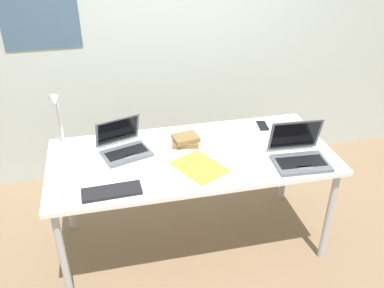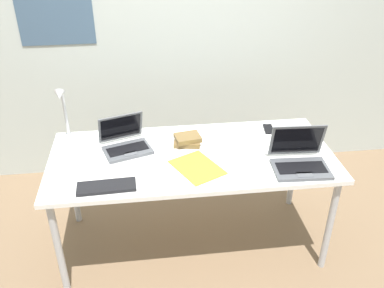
{
  "view_description": "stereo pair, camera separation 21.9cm",
  "coord_description": "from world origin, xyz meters",
  "px_view_note": "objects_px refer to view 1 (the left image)",
  "views": [
    {
      "loc": [
        -0.5,
        -2.2,
        2.16
      ],
      "look_at": [
        0.0,
        0.0,
        0.82
      ],
      "focal_mm": 39.23,
      "sensor_mm": 36.0,
      "label": 1
    },
    {
      "loc": [
        -0.28,
        -2.24,
        2.16
      ],
      "look_at": [
        0.0,
        0.0,
        0.82
      ],
      "focal_mm": 39.23,
      "sensor_mm": 36.0,
      "label": 2
    }
  ],
  "objects_px": {
    "desk_lamp": "(59,121)",
    "laptop_center": "(124,146)",
    "laptop_near_lamp": "(299,154)",
    "external_keyboard": "(112,191)",
    "cell_phone": "(263,126)",
    "book_stack": "(186,140)",
    "computer_mouse": "(292,130)",
    "paper_folder_mid_desk": "(199,167)"
  },
  "relations": [
    {
      "from": "book_stack",
      "to": "computer_mouse",
      "type": "bearing_deg",
      "value": 0.45
    },
    {
      "from": "external_keyboard",
      "to": "book_stack",
      "type": "distance_m",
      "value": 0.66
    },
    {
      "from": "laptop_near_lamp",
      "to": "external_keyboard",
      "type": "xyz_separation_m",
      "value": [
        -1.15,
        -0.07,
        -0.04
      ]
    },
    {
      "from": "book_stack",
      "to": "external_keyboard",
      "type": "bearing_deg",
      "value": -140.13
    },
    {
      "from": "laptop_near_lamp",
      "to": "cell_phone",
      "type": "bearing_deg",
      "value": 96.12
    },
    {
      "from": "laptop_center",
      "to": "book_stack",
      "type": "height_order",
      "value": "laptop_center"
    },
    {
      "from": "laptop_near_lamp",
      "to": "external_keyboard",
      "type": "distance_m",
      "value": 1.15
    },
    {
      "from": "external_keyboard",
      "to": "cell_phone",
      "type": "height_order",
      "value": "external_keyboard"
    },
    {
      "from": "laptop_near_lamp",
      "to": "paper_folder_mid_desk",
      "type": "distance_m",
      "value": 0.62
    },
    {
      "from": "desk_lamp",
      "to": "laptop_near_lamp",
      "type": "relative_size",
      "value": 1.16
    },
    {
      "from": "computer_mouse",
      "to": "cell_phone",
      "type": "height_order",
      "value": "computer_mouse"
    },
    {
      "from": "laptop_near_lamp",
      "to": "computer_mouse",
      "type": "height_order",
      "value": "laptop_near_lamp"
    },
    {
      "from": "book_stack",
      "to": "paper_folder_mid_desk",
      "type": "height_order",
      "value": "book_stack"
    },
    {
      "from": "laptop_center",
      "to": "paper_folder_mid_desk",
      "type": "distance_m",
      "value": 0.51
    },
    {
      "from": "laptop_center",
      "to": "book_stack",
      "type": "xyz_separation_m",
      "value": [
        0.4,
        0.01,
        -0.01
      ]
    },
    {
      "from": "desk_lamp",
      "to": "external_keyboard",
      "type": "xyz_separation_m",
      "value": [
        0.28,
        -0.57,
        -0.19
      ]
    },
    {
      "from": "laptop_near_lamp",
      "to": "computer_mouse",
      "type": "relative_size",
      "value": 3.61
    },
    {
      "from": "laptop_near_lamp",
      "to": "paper_folder_mid_desk",
      "type": "height_order",
      "value": "laptop_near_lamp"
    },
    {
      "from": "paper_folder_mid_desk",
      "to": "computer_mouse",
      "type": "bearing_deg",
      "value": 21.69
    },
    {
      "from": "laptop_center",
      "to": "paper_folder_mid_desk",
      "type": "xyz_separation_m",
      "value": [
        0.43,
        -0.28,
        -0.04
      ]
    },
    {
      "from": "cell_phone",
      "to": "paper_folder_mid_desk",
      "type": "height_order",
      "value": "cell_phone"
    },
    {
      "from": "desk_lamp",
      "to": "paper_folder_mid_desk",
      "type": "relative_size",
      "value": 1.29
    },
    {
      "from": "laptop_center",
      "to": "book_stack",
      "type": "relative_size",
      "value": 1.88
    },
    {
      "from": "cell_phone",
      "to": "paper_folder_mid_desk",
      "type": "distance_m",
      "value": 0.7
    },
    {
      "from": "laptop_center",
      "to": "laptop_near_lamp",
      "type": "xyz_separation_m",
      "value": [
        1.05,
        -0.34,
        0.0
      ]
    },
    {
      "from": "laptop_near_lamp",
      "to": "book_stack",
      "type": "bearing_deg",
      "value": 151.41
    },
    {
      "from": "laptop_near_lamp",
      "to": "book_stack",
      "type": "xyz_separation_m",
      "value": [
        -0.64,
        0.35,
        -0.02
      ]
    },
    {
      "from": "laptop_near_lamp",
      "to": "external_keyboard",
      "type": "relative_size",
      "value": 1.05
    },
    {
      "from": "laptop_near_lamp",
      "to": "book_stack",
      "type": "distance_m",
      "value": 0.73
    },
    {
      "from": "desk_lamp",
      "to": "laptop_center",
      "type": "bearing_deg",
      "value": -21.28
    },
    {
      "from": "laptop_center",
      "to": "external_keyboard",
      "type": "distance_m",
      "value": 0.43
    },
    {
      "from": "cell_phone",
      "to": "book_stack",
      "type": "bearing_deg",
      "value": -161.09
    },
    {
      "from": "laptop_center",
      "to": "computer_mouse",
      "type": "bearing_deg",
      "value": 0.65
    },
    {
      "from": "external_keyboard",
      "to": "book_stack",
      "type": "xyz_separation_m",
      "value": [
        0.51,
        0.42,
        0.02
      ]
    },
    {
      "from": "book_stack",
      "to": "cell_phone",
      "type": "bearing_deg",
      "value": 12.34
    },
    {
      "from": "cell_phone",
      "to": "laptop_near_lamp",
      "type": "bearing_deg",
      "value": -77.3
    },
    {
      "from": "desk_lamp",
      "to": "computer_mouse",
      "type": "xyz_separation_m",
      "value": [
        1.55,
        -0.14,
        -0.18
      ]
    },
    {
      "from": "laptop_center",
      "to": "laptop_near_lamp",
      "type": "bearing_deg",
      "value": -18.12
    },
    {
      "from": "laptop_center",
      "to": "cell_phone",
      "type": "bearing_deg",
      "value": 7.8
    },
    {
      "from": "computer_mouse",
      "to": "paper_folder_mid_desk",
      "type": "relative_size",
      "value": 0.31
    },
    {
      "from": "desk_lamp",
      "to": "computer_mouse",
      "type": "distance_m",
      "value": 1.56
    },
    {
      "from": "computer_mouse",
      "to": "book_stack",
      "type": "height_order",
      "value": "book_stack"
    }
  ]
}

